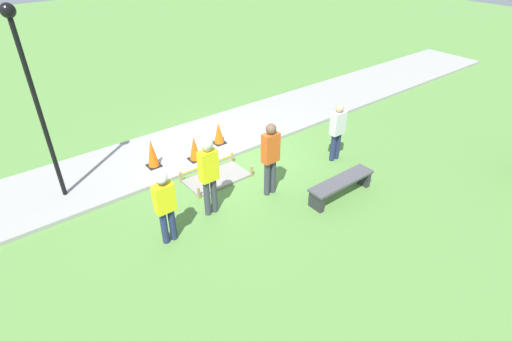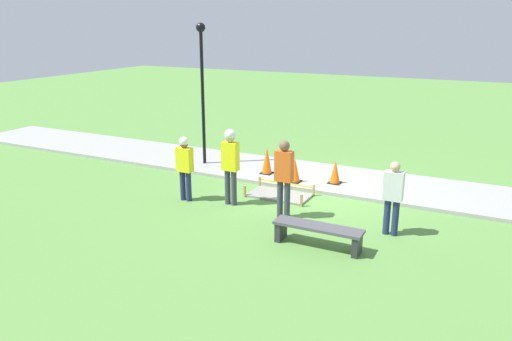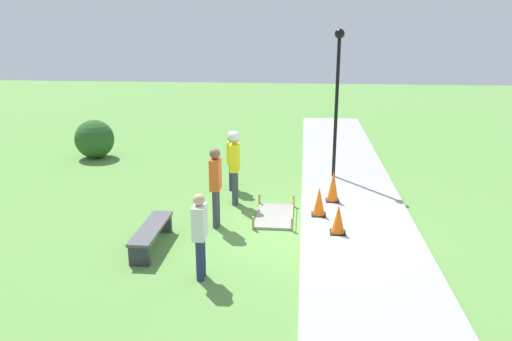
% 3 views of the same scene
% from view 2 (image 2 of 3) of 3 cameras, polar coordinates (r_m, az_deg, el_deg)
% --- Properties ---
extents(ground_plane, '(60.00, 60.00, 0.00)m').
position_cam_2_polar(ground_plane, '(13.34, 7.41, -2.73)').
color(ground_plane, '#5B8E42').
extents(sidewalk, '(28.00, 2.60, 0.10)m').
position_cam_2_polar(sidewalk, '(14.50, 9.12, -1.00)').
color(sidewalk, '#9E9E99').
rests_on(sidewalk, ground_plane).
extents(wet_concrete_patch, '(1.63, 0.93, 0.31)m').
position_cam_2_polar(wet_concrete_patch, '(13.09, 2.68, -2.83)').
color(wet_concrete_patch, gray).
rests_on(wet_concrete_patch, ground_plane).
extents(traffic_cone_near_patch, '(0.34, 0.34, 0.65)m').
position_cam_2_polar(traffic_cone_near_patch, '(13.91, 9.03, -0.16)').
color(traffic_cone_near_patch, black).
rests_on(traffic_cone_near_patch, sidewalk).
extents(traffic_cone_far_patch, '(0.34, 0.34, 0.69)m').
position_cam_2_polar(traffic_cone_far_patch, '(13.88, 4.46, 0.04)').
color(traffic_cone_far_patch, black).
rests_on(traffic_cone_far_patch, sidewalk).
extents(traffic_cone_sidewalk_edge, '(0.34, 0.34, 0.79)m').
position_cam_2_polar(traffic_cone_sidewalk_edge, '(14.60, 1.25, 1.15)').
color(traffic_cone_sidewalk_edge, black).
rests_on(traffic_cone_sidewalk_edge, sidewalk).
extents(park_bench, '(1.83, 0.44, 0.46)m').
position_cam_2_polar(park_bench, '(10.21, 7.08, -6.95)').
color(park_bench, '#2D2D33').
rests_on(park_bench, ground_plane).
extents(worker_supervisor, '(0.40, 0.28, 1.92)m').
position_cam_2_polar(worker_supervisor, '(12.19, -2.95, 1.29)').
color(worker_supervisor, '#383D47').
rests_on(worker_supervisor, ground_plane).
extents(worker_assistant, '(0.40, 0.24, 1.66)m').
position_cam_2_polar(worker_assistant, '(12.64, -8.14, 0.80)').
color(worker_assistant, navy).
rests_on(worker_assistant, ground_plane).
extents(bystander_in_orange_shirt, '(0.40, 0.24, 1.85)m').
position_cam_2_polar(bystander_in_orange_shirt, '(11.38, 3.22, -0.43)').
color(bystander_in_orange_shirt, '#383D47').
rests_on(bystander_in_orange_shirt, ground_plane).
extents(bystander_in_gray_shirt, '(0.40, 0.22, 1.62)m').
position_cam_2_polar(bystander_in_gray_shirt, '(10.88, 15.38, -2.64)').
color(bystander_in_gray_shirt, navy).
rests_on(bystander_in_gray_shirt, ground_plane).
extents(lamppost_near, '(0.28, 0.28, 4.27)m').
position_cam_2_polar(lamppost_near, '(15.35, -6.18, 10.82)').
color(lamppost_near, black).
rests_on(lamppost_near, sidewalk).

